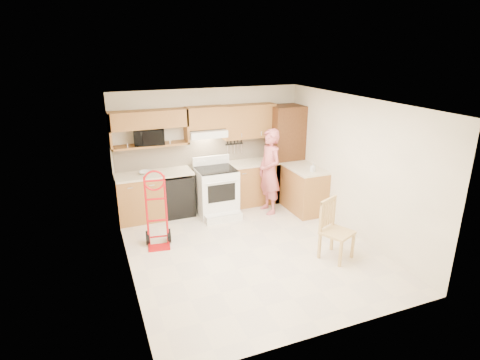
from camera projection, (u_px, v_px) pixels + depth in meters
floor at (251, 250)px, 6.76m from camera, size 4.00×4.50×0.02m
ceiling at (252, 102)px, 5.94m from camera, size 4.00×4.50×0.02m
wall_back at (209, 148)px, 8.33m from camera, size 4.00×0.02×2.50m
wall_front at (332, 243)px, 4.37m from camera, size 4.00×0.02×2.50m
wall_left at (123, 198)px, 5.65m from camera, size 0.02×4.50×2.50m
wall_right at (354, 167)px, 7.06m from camera, size 0.02×4.50×2.50m
backsplash at (210, 151)px, 8.33m from camera, size 3.92×0.03×0.55m
lower_cab_left at (140, 198)px, 7.78m from camera, size 0.90×0.60×0.90m
dishwasher at (178, 194)px, 8.05m from camera, size 0.60×0.60×0.85m
lower_cab_right at (251, 183)px, 8.62m from camera, size 1.14×0.60×0.90m
countertop_left at (154, 174)px, 7.73m from camera, size 1.50×0.63×0.04m
countertop_right at (251, 163)px, 8.46m from camera, size 1.14×0.63×0.04m
cab_return_right at (304, 190)px, 8.22m from camera, size 0.60×1.00×0.90m
countertop_return at (305, 169)px, 8.06m from camera, size 0.63×1.00×0.04m
pantry_tall at (285, 153)px, 8.71m from camera, size 0.70×0.60×2.10m
upper_cab_left at (149, 119)px, 7.50m from camera, size 1.50×0.33×0.34m
upper_shelf_mw at (151, 145)px, 7.67m from camera, size 1.50×0.33×0.04m
upper_cab_center at (205, 117)px, 7.91m from camera, size 0.76×0.33×0.44m
upper_cab_right at (249, 121)px, 8.29m from camera, size 1.14×0.33×0.70m
range_hood at (207, 133)px, 7.96m from camera, size 0.76×0.46×0.14m
knife_strip at (234, 147)px, 8.48m from camera, size 0.40×0.05×0.29m
microwave at (149, 136)px, 7.61m from camera, size 0.61×0.45×0.32m
range at (217, 188)px, 7.96m from camera, size 0.78×1.03×1.15m
person at (270, 172)px, 8.00m from camera, size 0.46×0.67×1.76m
hand_truck at (157, 213)px, 6.68m from camera, size 0.55×0.52×1.24m
dining_chair at (337, 230)px, 6.33m from camera, size 0.61×0.63×1.00m
soap_bottle at (313, 167)px, 7.78m from camera, size 0.09×0.10×0.17m
bowl at (145, 173)px, 7.66m from camera, size 0.30×0.30×0.06m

